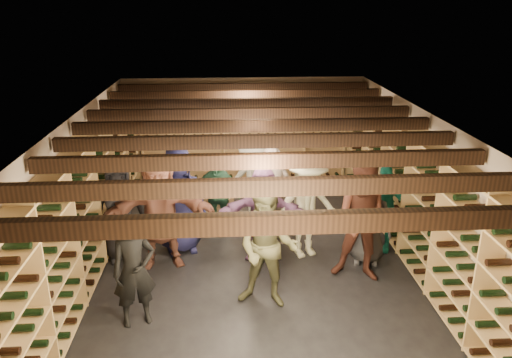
{
  "coord_description": "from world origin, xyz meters",
  "views": [
    {
      "loc": [
        -0.43,
        -7.38,
        4.07
      ],
      "look_at": [
        0.05,
        0.2,
        1.33
      ],
      "focal_mm": 35.0,
      "sensor_mm": 36.0,
      "label": 1
    }
  ],
  "objects_px": {
    "person_1": "(134,271)",
    "person_2": "(268,248)",
    "crate_stack_right": "(221,197)",
    "person_3": "(307,206)",
    "crate_stack_left": "(217,198)",
    "crate_loose": "(264,192)",
    "person_0": "(120,212)",
    "person_8": "(365,222)",
    "person_7": "(273,197)",
    "person_12": "(369,219)",
    "person_10": "(218,194)",
    "person_9": "(255,182)",
    "person_6": "(179,200)",
    "person_11": "(263,214)",
    "person_4": "(382,208)",
    "person_5": "(160,212)"
  },
  "relations": [
    {
      "from": "person_5",
      "to": "person_11",
      "type": "bearing_deg",
      "value": -0.21
    },
    {
      "from": "crate_loose",
      "to": "person_9",
      "type": "xyz_separation_m",
      "value": [
        -0.29,
        -1.47,
        0.78
      ]
    },
    {
      "from": "person_11",
      "to": "person_3",
      "type": "bearing_deg",
      "value": 9.3
    },
    {
      "from": "person_3",
      "to": "person_12",
      "type": "distance_m",
      "value": 1.0
    },
    {
      "from": "crate_stack_right",
      "to": "crate_stack_left",
      "type": "bearing_deg",
      "value": -97.59
    },
    {
      "from": "crate_loose",
      "to": "person_1",
      "type": "height_order",
      "value": "person_1"
    },
    {
      "from": "person_7",
      "to": "crate_loose",
      "type": "bearing_deg",
      "value": 72.33
    },
    {
      "from": "crate_loose",
      "to": "person_6",
      "type": "distance_m",
      "value": 3.0
    },
    {
      "from": "person_4",
      "to": "person_10",
      "type": "bearing_deg",
      "value": -171.85
    },
    {
      "from": "person_12",
      "to": "crate_loose",
      "type": "bearing_deg",
      "value": 129.09
    },
    {
      "from": "person_0",
      "to": "person_2",
      "type": "bearing_deg",
      "value": -44.61
    },
    {
      "from": "crate_loose",
      "to": "person_0",
      "type": "distance_m",
      "value": 3.74
    },
    {
      "from": "crate_stack_right",
      "to": "person_12",
      "type": "distance_m",
      "value": 3.54
    },
    {
      "from": "crate_stack_right",
      "to": "person_12",
      "type": "bearing_deg",
      "value": -46.68
    },
    {
      "from": "crate_stack_right",
      "to": "crate_loose",
      "type": "xyz_separation_m",
      "value": [
        0.95,
        0.45,
        -0.08
      ]
    },
    {
      "from": "person_10",
      "to": "person_12",
      "type": "height_order",
      "value": "same"
    },
    {
      "from": "person_1",
      "to": "person_2",
      "type": "relative_size",
      "value": 0.88
    },
    {
      "from": "person_0",
      "to": "person_5",
      "type": "relative_size",
      "value": 0.92
    },
    {
      "from": "person_1",
      "to": "person_11",
      "type": "height_order",
      "value": "person_11"
    },
    {
      "from": "person_7",
      "to": "person_10",
      "type": "xyz_separation_m",
      "value": [
        -0.97,
        0.47,
        -0.12
      ]
    },
    {
      "from": "person_1",
      "to": "person_6",
      "type": "xyz_separation_m",
      "value": [
        0.42,
        2.02,
        0.14
      ]
    },
    {
      "from": "person_7",
      "to": "person_12",
      "type": "bearing_deg",
      "value": -44.4
    },
    {
      "from": "person_0",
      "to": "person_8",
      "type": "xyz_separation_m",
      "value": [
        3.77,
        -0.85,
        0.11
      ]
    },
    {
      "from": "crate_stack_right",
      "to": "person_3",
      "type": "xyz_separation_m",
      "value": [
        1.44,
        -2.26,
        0.72
      ]
    },
    {
      "from": "crate_stack_right",
      "to": "person_7",
      "type": "height_order",
      "value": "person_7"
    },
    {
      "from": "person_9",
      "to": "person_10",
      "type": "relative_size",
      "value": 1.15
    },
    {
      "from": "crate_stack_right",
      "to": "person_1",
      "type": "bearing_deg",
      "value": -105.23
    },
    {
      "from": "person_7",
      "to": "crate_stack_right",
      "type": "bearing_deg",
      "value": 100.2
    },
    {
      "from": "crate_stack_left",
      "to": "person_0",
      "type": "height_order",
      "value": "person_0"
    },
    {
      "from": "person_9",
      "to": "person_10",
      "type": "distance_m",
      "value": 0.76
    },
    {
      "from": "person_2",
      "to": "person_8",
      "type": "xyz_separation_m",
      "value": [
        1.51,
        0.61,
        0.07
      ]
    },
    {
      "from": "person_3",
      "to": "person_10",
      "type": "height_order",
      "value": "person_3"
    },
    {
      "from": "person_9",
      "to": "person_6",
      "type": "bearing_deg",
      "value": -128.61
    },
    {
      "from": "person_7",
      "to": "person_11",
      "type": "height_order",
      "value": "person_7"
    },
    {
      "from": "person_11",
      "to": "person_0",
      "type": "bearing_deg",
      "value": -175.98
    },
    {
      "from": "crate_stack_left",
      "to": "person_10",
      "type": "height_order",
      "value": "person_10"
    },
    {
      "from": "person_3",
      "to": "person_11",
      "type": "bearing_deg",
      "value": 162.79
    },
    {
      "from": "person_1",
      "to": "crate_stack_left",
      "type": "bearing_deg",
      "value": 54.2
    },
    {
      "from": "person_8",
      "to": "person_7",
      "type": "bearing_deg",
      "value": 153.77
    },
    {
      "from": "person_9",
      "to": "person_10",
      "type": "bearing_deg",
      "value": -140.56
    },
    {
      "from": "crate_stack_left",
      "to": "person_9",
      "type": "height_order",
      "value": "person_9"
    },
    {
      "from": "person_0",
      "to": "person_3",
      "type": "height_order",
      "value": "person_3"
    },
    {
      "from": "person_0",
      "to": "person_2",
      "type": "height_order",
      "value": "person_2"
    },
    {
      "from": "person_0",
      "to": "person_8",
      "type": "relative_size",
      "value": 0.89
    },
    {
      "from": "person_3",
      "to": "person_6",
      "type": "xyz_separation_m",
      "value": [
        -2.09,
        0.31,
        0.02
      ]
    },
    {
      "from": "crate_stack_left",
      "to": "crate_loose",
      "type": "distance_m",
      "value": 1.38
    },
    {
      "from": "crate_loose",
      "to": "person_8",
      "type": "distance_m",
      "value": 3.81
    },
    {
      "from": "crate_stack_left",
      "to": "crate_loose",
      "type": "bearing_deg",
      "value": 41.96
    },
    {
      "from": "crate_stack_left",
      "to": "person_6",
      "type": "xyz_separation_m",
      "value": [
        -0.6,
        -1.5,
        0.57
      ]
    },
    {
      "from": "person_5",
      "to": "person_6",
      "type": "bearing_deg",
      "value": 56.28
    }
  ]
}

